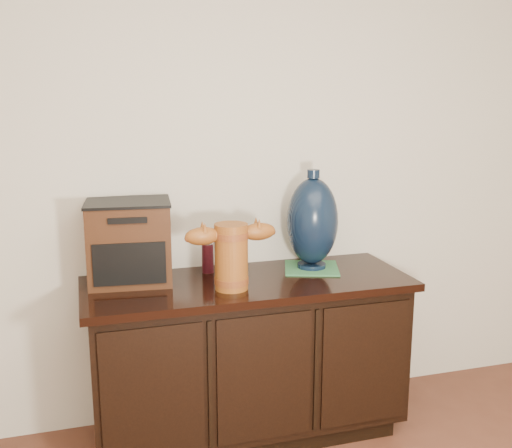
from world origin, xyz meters
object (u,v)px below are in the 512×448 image
object	(u,v)px
tv_radio	(129,242)
lamp_base	(312,222)
sideboard	(248,356)
spray_can	(208,256)
terracotta_vessel	(231,252)

from	to	relation	value
tv_radio	lamp_base	size ratio (longest dim) A/B	0.83
sideboard	lamp_base	bearing A→B (deg)	13.96
sideboard	lamp_base	xyz separation A→B (m)	(0.34, 0.08, 0.60)
sideboard	spray_can	world-z (taller)	spray_can
tv_radio	spray_can	size ratio (longest dim) A/B	2.44
spray_can	terracotta_vessel	bearing A→B (deg)	-79.94
sideboard	tv_radio	distance (m)	0.76
sideboard	tv_radio	bearing A→B (deg)	165.63
lamp_base	sideboard	bearing A→B (deg)	-166.04
tv_radio	spray_can	bearing A→B (deg)	11.75
spray_can	lamp_base	bearing A→B (deg)	-9.64
tv_radio	terracotta_vessel	bearing A→B (deg)	-23.50
sideboard	tv_radio	world-z (taller)	tv_radio
terracotta_vessel	lamp_base	size ratio (longest dim) A/B	0.86
spray_can	sideboard	bearing A→B (deg)	-48.42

